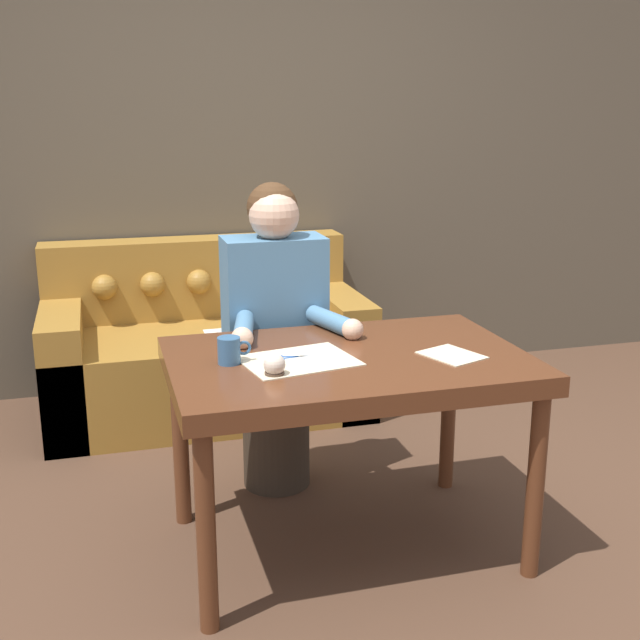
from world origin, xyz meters
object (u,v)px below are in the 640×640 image
object	(u,v)px
person	(275,339)
pin_cushion	(274,366)
mug	(230,350)
scissors	(291,357)
dining_table	(348,378)
couch	(205,351)

from	to	relation	value
person	pin_cushion	size ratio (longest dim) A/B	17.79
mug	scissors	bearing A→B (deg)	-0.41
scissors	pin_cushion	world-z (taller)	pin_cushion
dining_table	couch	world-z (taller)	couch
person	mug	bearing A→B (deg)	-117.27
couch	pin_cushion	bearing A→B (deg)	-89.88
scissors	pin_cushion	size ratio (longest dim) A/B	2.95
dining_table	couch	size ratio (longest dim) A/B	0.76
dining_table	scissors	bearing A→B (deg)	172.38
dining_table	person	xyz separation A→B (m)	(-0.13, 0.56, -0.01)
couch	person	distance (m)	1.05
pin_cushion	mug	bearing A→B (deg)	125.71
scissors	couch	bearing A→B (deg)	93.64
person	pin_cushion	bearing A→B (deg)	-102.81
person	scissors	distance (m)	0.54
pin_cushion	couch	bearing A→B (deg)	90.12
mug	dining_table	bearing A→B (deg)	-3.91
person	scissors	bearing A→B (deg)	-96.88
person	mug	size ratio (longest dim) A/B	11.26
scissors	mug	bearing A→B (deg)	179.59
mug	pin_cushion	xyz separation A→B (m)	(0.12, -0.16, -0.01)
dining_table	scissors	distance (m)	0.21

